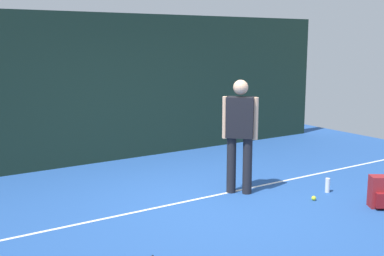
# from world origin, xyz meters

# --- Properties ---
(ground_plane) EXTENTS (12.00, 12.00, 0.00)m
(ground_plane) POSITION_xyz_m (0.00, 0.00, 0.00)
(ground_plane) COLOR #234C93
(back_fence) EXTENTS (10.00, 0.10, 2.77)m
(back_fence) POSITION_xyz_m (0.00, 3.00, 1.38)
(back_fence) COLOR #192D23
(back_fence) RESTS_ON ground
(court_line) EXTENTS (9.00, 0.05, 0.00)m
(court_line) POSITION_xyz_m (0.00, 0.15, 0.00)
(court_line) COLOR white
(court_line) RESTS_ON ground
(tennis_player) EXTENTS (0.44, 0.44, 1.70)m
(tennis_player) POSITION_xyz_m (0.62, 0.06, 0.97)
(tennis_player) COLOR black
(tennis_player) RESTS_ON ground
(backpack) EXTENTS (0.37, 0.38, 0.44)m
(backpack) POSITION_xyz_m (1.83, -1.53, 0.21)
(backpack) COLOR maroon
(backpack) RESTS_ON ground
(tennis_ball_near_player) EXTENTS (0.07, 0.07, 0.07)m
(tennis_ball_near_player) POSITION_xyz_m (1.29, -0.82, 0.03)
(tennis_ball_near_player) COLOR #CCE033
(tennis_ball_near_player) RESTS_ON ground
(water_bottle) EXTENTS (0.07, 0.07, 0.22)m
(water_bottle) POSITION_xyz_m (1.75, -0.66, 0.11)
(water_bottle) COLOR white
(water_bottle) RESTS_ON ground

